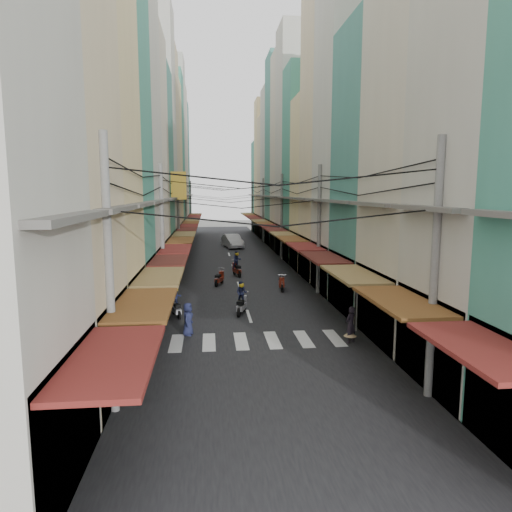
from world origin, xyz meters
TOP-DOWN VIEW (x-y plane):
  - ground at (0.00, 0.00)m, footprint 160.00×160.00m
  - road at (0.00, 20.00)m, footprint 10.00×80.00m
  - sidewalk_left at (-6.50, 20.00)m, footprint 3.00×80.00m
  - sidewalk_right at (6.50, 20.00)m, footprint 3.00×80.00m
  - crosswalk at (-0.00, -6.00)m, footprint 7.55×2.40m
  - building_row_left at (-7.92, 16.56)m, footprint 7.80×67.67m
  - building_row_right at (7.92, 16.45)m, footprint 7.80×68.98m
  - utility_poles at (0.00, 15.01)m, footprint 10.20×66.13m
  - white_car at (0.67, 27.76)m, footprint 5.88×3.22m
  - bicycle at (7.50, -2.05)m, footprint 1.51×0.65m
  - moving_scooters at (-0.58, 3.71)m, footprint 6.94×13.08m
  - parked_scooters at (4.43, -4.89)m, footprint 12.44×14.80m
  - pedestrians at (-4.41, 5.88)m, footprint 12.08×22.43m
  - market_umbrella at (5.81, -1.19)m, footprint 2.41×2.41m
  - traffic_sign at (4.78, -5.08)m, footprint 0.10×0.59m

SIDE VIEW (x-z plane):
  - ground at x=0.00m, z-range 0.00..0.00m
  - white_car at x=0.67m, z-range -0.98..0.98m
  - bicycle at x=7.50m, z-range -0.51..0.51m
  - road at x=0.00m, z-range 0.00..0.02m
  - crosswalk at x=0.00m, z-range 0.02..0.03m
  - sidewalk_left at x=-6.50m, z-range 0.00..0.06m
  - sidewalk_right at x=6.50m, z-range 0.00..0.06m
  - parked_scooters at x=4.43m, z-range -0.03..0.98m
  - moving_scooters at x=-0.58m, z-range -0.44..1.51m
  - pedestrians at x=-4.41m, z-range -0.06..2.15m
  - traffic_sign at x=4.78m, z-range 0.59..3.29m
  - market_umbrella at x=5.81m, z-range 0.97..3.50m
  - utility_poles at x=0.00m, z-range 2.49..10.69m
  - building_row_right at x=7.92m, z-range -1.89..20.71m
  - building_row_left at x=-7.92m, z-range -2.07..21.63m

